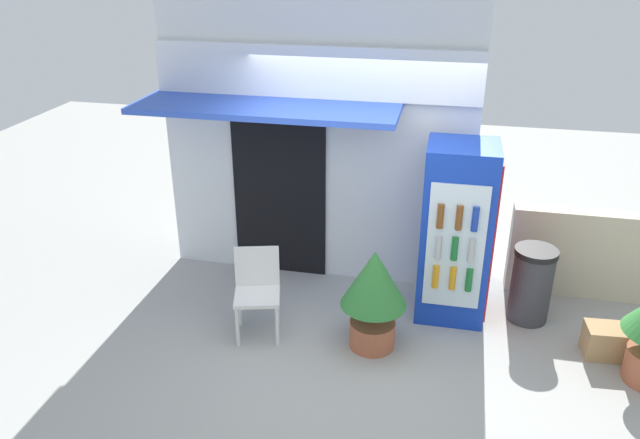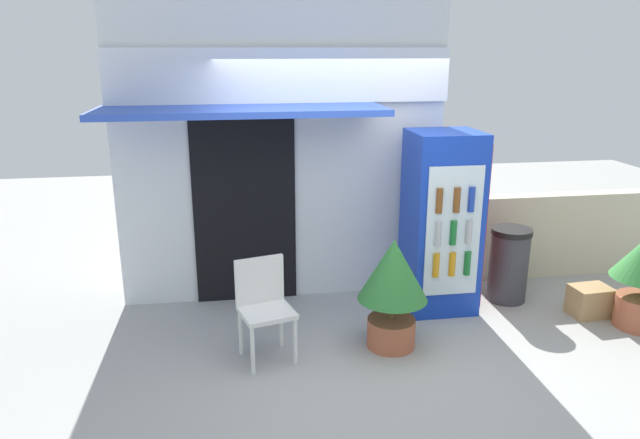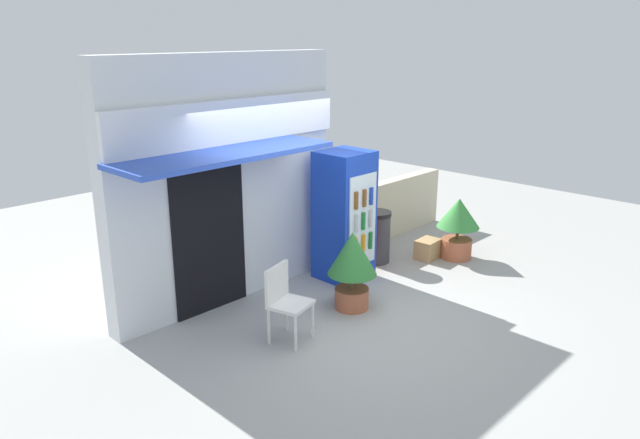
{
  "view_description": "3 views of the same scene",
  "coord_description": "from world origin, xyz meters",
  "px_view_note": "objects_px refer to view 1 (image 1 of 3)",
  "views": [
    {
      "loc": [
        0.8,
        -4.98,
        3.62
      ],
      "look_at": [
        -0.33,
        0.31,
        1.13
      ],
      "focal_mm": 35.03,
      "sensor_mm": 36.0,
      "label": 1
    },
    {
      "loc": [
        -1.12,
        -4.64,
        2.61
      ],
      "look_at": [
        -0.35,
        0.29,
        1.13
      ],
      "focal_mm": 32.8,
      "sensor_mm": 36.0,
      "label": 2
    },
    {
      "loc": [
        -5.1,
        -4.59,
        3.35
      ],
      "look_at": [
        0.12,
        0.41,
        1.12
      ],
      "focal_mm": 33.8,
      "sensor_mm": 36.0,
      "label": 3
    }
  ],
  "objects_px": {
    "drink_cooler": "(457,233)",
    "plastic_chair": "(257,286)",
    "trash_bin": "(531,284)",
    "cardboard_box": "(605,341)",
    "potted_plant_near_shop": "(374,289)"
  },
  "relations": [
    {
      "from": "drink_cooler",
      "to": "plastic_chair",
      "type": "bearing_deg",
      "value": -158.29
    },
    {
      "from": "trash_bin",
      "to": "cardboard_box",
      "type": "xyz_separation_m",
      "value": [
        0.65,
        -0.49,
        -0.25
      ]
    },
    {
      "from": "drink_cooler",
      "to": "trash_bin",
      "type": "distance_m",
      "value": 0.94
    },
    {
      "from": "plastic_chair",
      "to": "potted_plant_near_shop",
      "type": "xyz_separation_m",
      "value": [
        1.14,
        -0.02,
        0.11
      ]
    },
    {
      "from": "plastic_chair",
      "to": "drink_cooler",
      "type": "bearing_deg",
      "value": 21.71
    },
    {
      "from": "plastic_chair",
      "to": "trash_bin",
      "type": "bearing_deg",
      "value": 16.41
    },
    {
      "from": "drink_cooler",
      "to": "plastic_chair",
      "type": "xyz_separation_m",
      "value": [
        -1.85,
        -0.74,
        -0.41
      ]
    },
    {
      "from": "cardboard_box",
      "to": "trash_bin",
      "type": "bearing_deg",
      "value": 142.95
    },
    {
      "from": "drink_cooler",
      "to": "cardboard_box",
      "type": "xyz_separation_m",
      "value": [
        1.44,
        -0.45,
        -0.76
      ]
    },
    {
      "from": "cardboard_box",
      "to": "plastic_chair",
      "type": "bearing_deg",
      "value": -175.09
    },
    {
      "from": "trash_bin",
      "to": "cardboard_box",
      "type": "bearing_deg",
      "value": -37.05
    },
    {
      "from": "trash_bin",
      "to": "plastic_chair",
      "type": "bearing_deg",
      "value": -163.59
    },
    {
      "from": "plastic_chair",
      "to": "cardboard_box",
      "type": "height_order",
      "value": "plastic_chair"
    },
    {
      "from": "drink_cooler",
      "to": "trash_bin",
      "type": "height_order",
      "value": "drink_cooler"
    },
    {
      "from": "potted_plant_near_shop",
      "to": "cardboard_box",
      "type": "xyz_separation_m",
      "value": [
        2.15,
        0.3,
        -0.47
      ]
    }
  ]
}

